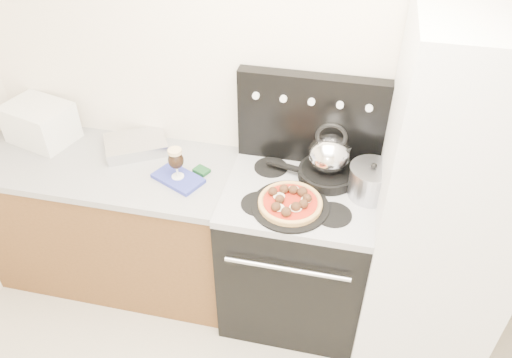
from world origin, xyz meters
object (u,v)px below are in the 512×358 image
(skillet, at_px, (327,174))
(tea_kettle, at_px, (330,151))
(beer_glass, at_px, (176,163))
(pizza_pan, at_px, (290,206))
(fridge, at_px, (446,209))
(toaster_oven, at_px, (40,123))
(stove_body, at_px, (295,255))
(base_cabinet, at_px, (116,224))
(pizza, at_px, (290,201))
(oven_mitt, at_px, (178,178))
(stock_pot, at_px, (371,182))

(skillet, distance_m, tea_kettle, 0.14)
(beer_glass, xyz_separation_m, pizza_pan, (0.61, -0.10, -0.08))
(fridge, relative_size, pizza_pan, 5.02)
(pizza_pan, bearing_deg, toaster_oven, 168.73)
(stove_body, bearing_deg, skillet, 46.84)
(fridge, relative_size, beer_glass, 10.74)
(skillet, bearing_deg, toaster_oven, 178.81)
(base_cabinet, relative_size, skillet, 4.82)
(pizza, bearing_deg, stove_body, 77.65)
(stove_body, height_order, beer_glass, beer_glass)
(oven_mitt, xyz_separation_m, tea_kettle, (0.76, 0.16, 0.18))
(pizza_pan, bearing_deg, tea_kettle, 60.43)
(tea_kettle, bearing_deg, pizza, -107.14)
(toaster_oven, distance_m, skillet, 1.65)
(tea_kettle, bearing_deg, beer_glass, -155.50)
(fridge, bearing_deg, tea_kettle, 165.24)
(pizza, height_order, tea_kettle, tea_kettle)
(fridge, height_order, pizza, fridge)
(stove_body, height_order, toaster_oven, toaster_oven)
(base_cabinet, bearing_deg, toaster_oven, 161.93)
(oven_mitt, bearing_deg, fridge, 0.39)
(base_cabinet, bearing_deg, pizza, -8.52)
(skillet, relative_size, tea_kettle, 1.29)
(tea_kettle, bearing_deg, toaster_oven, -168.76)
(base_cabinet, distance_m, pizza_pan, 1.19)
(oven_mitt, xyz_separation_m, pizza_pan, (0.61, -0.10, 0.01))
(pizza_pan, xyz_separation_m, skillet, (0.15, 0.26, 0.02))
(toaster_oven, height_order, tea_kettle, tea_kettle)
(base_cabinet, xyz_separation_m, oven_mitt, (0.47, -0.06, 0.48))
(stove_body, distance_m, stock_pot, 0.65)
(beer_glass, xyz_separation_m, stock_pot, (0.98, 0.07, -0.01))
(stove_body, xyz_separation_m, skillet, (0.12, 0.13, 0.51))
(stock_pot, bearing_deg, stove_body, -173.36)
(tea_kettle, bearing_deg, pizza_pan, -107.14)
(fridge, bearing_deg, beer_glass, -179.61)
(toaster_oven, xyz_separation_m, stock_pot, (1.86, -0.12, -0.01))
(stock_pot, bearing_deg, fridge, -10.13)
(stove_body, distance_m, toaster_oven, 1.64)
(pizza, height_order, stock_pot, stock_pot)
(fridge, distance_m, pizza_pan, 0.74)
(oven_mitt, bearing_deg, beer_glass, 0.00)
(oven_mitt, distance_m, beer_glass, 0.10)
(pizza, bearing_deg, stock_pot, 25.45)
(base_cabinet, relative_size, pizza_pan, 3.83)
(fridge, height_order, pizza_pan, fridge)
(toaster_oven, xyz_separation_m, tea_kettle, (1.64, -0.03, 0.08))
(pizza_pan, bearing_deg, base_cabinet, 171.48)
(toaster_oven, bearing_deg, beer_glass, 2.90)
(skillet, bearing_deg, tea_kettle, 0.00)
(base_cabinet, height_order, tea_kettle, tea_kettle)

